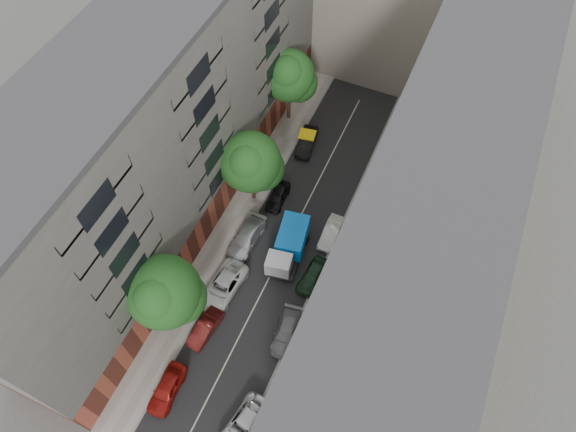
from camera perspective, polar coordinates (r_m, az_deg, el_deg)
The scene contains 22 objects.
ground at distance 48.65m, azimuth 0.23°, elevation -2.32°, with size 120.00×120.00×0.00m, color #4C4C49.
road_surface at distance 48.64m, azimuth 0.23°, elevation -2.31°, with size 8.00×44.00×0.02m, color black.
sidewalk_left at distance 49.99m, azimuth -5.55°, elevation -0.08°, with size 3.00×44.00×0.15m, color gray.
sidewalk_right at distance 47.78m, azimuth 6.31°, elevation -4.54°, with size 3.00×44.00×0.15m, color gray.
building_left at distance 44.35m, azimuth -13.04°, elevation 9.34°, with size 8.00×44.00×20.00m, color #514E4B.
building_right at distance 39.18m, azimuth 15.19°, elevation -0.34°, with size 8.00×44.00×20.00m, color #BDAF93.
tarp_truck at distance 46.45m, azimuth 0.09°, elevation -3.26°, with size 3.22×6.23×2.73m.
car_left_0 at distance 43.48m, azimuth -13.32°, elevation -18.17°, with size 1.74×4.33×1.47m, color maroon.
car_left_1 at distance 44.56m, azimuth -9.19°, elevation -12.20°, with size 1.37×3.92×1.29m, color #4A100E.
car_left_2 at distance 45.75m, azimuth -7.20°, elevation -7.75°, with size 2.50×5.41×1.50m, color silver.
car_left_3 at distance 47.85m, azimuth -4.67°, elevation -2.47°, with size 2.12×5.21×1.51m, color #BBBBC0.
car_left_4 at distance 50.42m, azimuth -1.13°, elevation 2.21°, with size 1.54×3.82×1.30m, color black.
car_left_5 at distance 54.72m, azimuth 2.11°, elevation 8.24°, with size 1.54×4.40×1.45m, color black.
car_right_0 at distance 42.01m, azimuth -4.94°, elevation -22.17°, with size 2.31×5.00×1.39m, color silver.
car_right_1 at distance 43.90m, azimuth -0.17°, elevation -12.74°, with size 1.83×4.50×1.31m, color slate.
car_right_2 at distance 45.97m, azimuth 2.74°, elevation -6.62°, with size 1.65×4.10×1.40m, color black.
car_right_3 at distance 48.28m, azimuth 4.81°, elevation -1.85°, with size 1.39×3.98×1.31m, color silver.
tree_near at distance 40.68m, azimuth -13.55°, elevation -8.45°, with size 6.03×5.86×8.73m.
tree_mid at distance 46.69m, azimuth -4.14°, elevation 5.76°, with size 5.87×5.69×8.38m.
tree_far at distance 53.78m, azimuth 0.12°, elevation 15.12°, with size 5.62×5.39×8.78m.
lamp_post at distance 42.60m, azimuth -10.94°, elevation -7.26°, with size 0.36×0.36×6.41m.
pedestrian at distance 50.17m, azimuth 8.65°, elevation 1.65°, with size 0.65×0.43×1.79m, color black.
Camera 1 is at (9.82, -22.82, 41.83)m, focal length 32.00 mm.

